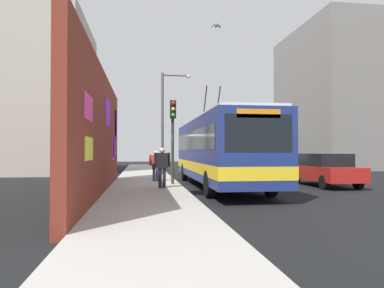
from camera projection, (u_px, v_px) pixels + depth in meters
name	position (u px, v px, depth m)	size (l,w,h in m)	color
ground_plane	(178.00, 185.00, 18.11)	(80.00, 80.00, 0.00)	black
sidewalk_slab	(146.00, 184.00, 17.90)	(48.00, 3.20, 0.15)	#ADA8A0
graffiti_wall	(101.00, 134.00, 13.83)	(14.14, 0.32, 4.70)	maroon
building_far_left	(49.00, 97.00, 29.23)	(11.47, 6.06, 12.08)	#B2A899
building_far_right	(329.00, 99.00, 36.85)	(13.27, 6.72, 14.03)	gray
city_bus	(218.00, 149.00, 17.24)	(12.07, 2.61, 5.03)	navy
parked_car_red	(324.00, 169.00, 17.67)	(4.49, 1.85, 1.58)	#B21E19
parked_car_black	(277.00, 164.00, 23.76)	(4.24, 1.93, 1.58)	black
parked_car_navy	(252.00, 162.00, 29.34)	(4.93, 1.86, 1.58)	navy
parked_car_champagne	(233.00, 160.00, 35.35)	(4.17, 1.77, 1.58)	#C6B793
pedestrian_at_curb	(162.00, 164.00, 15.39)	(0.23, 0.76, 1.70)	#1E1E2D
pedestrian_midblock	(156.00, 164.00, 18.70)	(0.22, 0.64, 1.56)	#2D3F59
traffic_light	(173.00, 127.00, 17.20)	(0.49, 0.28, 3.97)	#2D382D
street_lamp	(166.00, 116.00, 24.12)	(0.44, 1.98, 6.75)	#4C4C51
curbside_puddle	(201.00, 193.00, 14.88)	(1.63, 1.63, 0.00)	black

